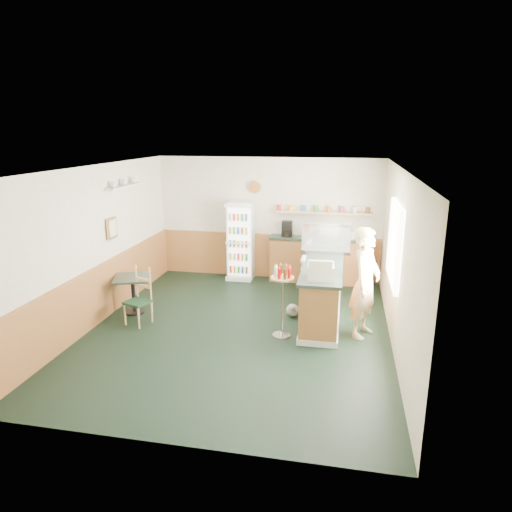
% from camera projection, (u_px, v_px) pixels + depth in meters
% --- Properties ---
extents(ground, '(6.00, 6.00, 0.00)m').
position_uv_depth(ground, '(238.00, 329.00, 7.73)').
color(ground, black).
rests_on(ground, ground).
extents(room_envelope, '(5.04, 6.02, 2.72)m').
position_uv_depth(room_envelope, '(234.00, 232.00, 8.06)').
color(room_envelope, silver).
rests_on(room_envelope, ground).
extents(service_counter, '(0.68, 3.01, 1.01)m').
position_uv_depth(service_counter, '(323.00, 288.00, 8.37)').
color(service_counter, '#A66F35').
rests_on(service_counter, ground).
extents(back_counter, '(2.24, 0.42, 1.69)m').
position_uv_depth(back_counter, '(320.00, 258.00, 10.01)').
color(back_counter, '#A66F35').
rests_on(back_counter, ground).
extents(drinks_fridge, '(0.58, 0.51, 1.74)m').
position_uv_depth(drinks_fridge, '(241.00, 241.00, 10.19)').
color(drinks_fridge, white).
rests_on(drinks_fridge, ground).
extents(display_case, '(0.92, 0.48, 0.52)m').
position_uv_depth(display_case, '(326.00, 238.00, 8.70)').
color(display_case, silver).
rests_on(display_case, service_counter).
extents(cash_register, '(0.43, 0.45, 0.23)m').
position_uv_depth(cash_register, '(321.00, 271.00, 7.14)').
color(cash_register, '#EDE5C4').
rests_on(cash_register, service_counter).
extents(shopkeeper, '(0.63, 0.72, 1.81)m').
position_uv_depth(shopkeeper, '(365.00, 283.00, 7.29)').
color(shopkeeper, tan).
rests_on(shopkeeper, ground).
extents(condiment_stand, '(0.38, 0.38, 1.18)m').
position_uv_depth(condiment_stand, '(282.00, 290.00, 7.28)').
color(condiment_stand, silver).
rests_on(condiment_stand, ground).
extents(newspaper_rack, '(0.09, 0.40, 0.81)m').
position_uv_depth(newspaper_rack, '(304.00, 279.00, 8.35)').
color(newspaper_rack, black).
rests_on(newspaper_rack, ground).
extents(cafe_table, '(0.80, 0.80, 0.69)m').
position_uv_depth(cafe_table, '(133.00, 288.00, 8.31)').
color(cafe_table, black).
rests_on(cafe_table, ground).
extents(cafe_chair, '(0.47, 0.48, 1.00)m').
position_uv_depth(cafe_chair, '(139.00, 294.00, 7.90)').
color(cafe_chair, black).
rests_on(cafe_chair, ground).
extents(dog_doorstop, '(0.23, 0.30, 0.27)m').
position_uv_depth(dog_doorstop, '(292.00, 310.00, 8.23)').
color(dog_doorstop, '#969791').
rests_on(dog_doorstop, ground).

